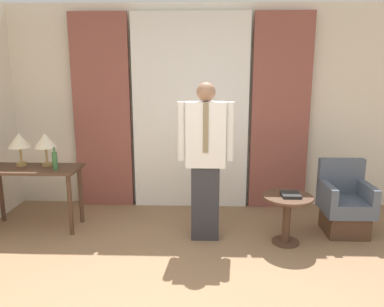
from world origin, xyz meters
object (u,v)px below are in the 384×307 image
Objects in this scene: desk at (32,178)px; side_table at (287,211)px; bottle_by_lamp at (55,160)px; armchair at (344,206)px; table_lamp_right at (45,141)px; table_lamp_left at (19,141)px; book at (291,195)px; person at (205,156)px.

desk is 2.06× the size of side_table.
bottle_by_lamp is 0.31× the size of armchair.
table_lamp_right is 3.55m from armchair.
bottle_by_lamp is at bearing -44.36° from table_lamp_right.
table_lamp_left is (-0.15, 0.09, 0.42)m from desk.
table_lamp_left is 1.89× the size of book.
person is 3.21× the size of side_table.
table_lamp_right is 0.23× the size of person.
bottle_by_lamp is 1.72m from person.
book is (3.09, -0.41, -0.48)m from table_lamp_left.
bottle_by_lamp is at bearing 174.46° from side_table.
book is (2.62, -0.26, -0.29)m from bottle_by_lamp.
table_lamp_right is at bearing 0.00° from table_lamp_left.
book is at bearing -155.48° from armchair.
table_lamp_left is at bearing 178.60° from armchair.
desk is 2.93m from side_table.
table_lamp_right is at bearing 171.56° from side_table.
book reaches higher than side_table.
desk is 4.36× the size of bottle_by_lamp.
desk is at bearing -149.24° from table_lamp_right.
side_table is at bearing -6.23° from desk.
person is (1.71, -0.16, 0.10)m from bottle_by_lamp.
side_table is (2.91, -0.32, -0.25)m from desk.
person is at bearing -5.19° from bottle_by_lamp.
table_lamp_left reaches higher than bottle_by_lamp.
desk is 0.46m from table_lamp_right.
table_lamp_right is 2.85m from book.
person is 2.07× the size of armchair.
desk is 2.95m from book.
person is at bearing -8.16° from table_lamp_left.
side_table is (-0.73, -0.32, 0.04)m from armchair.
bottle_by_lamp is at bearing -11.86° from desk.
armchair is 1.55× the size of side_table.
desk is 1.33× the size of armchair.
book is (-0.70, -0.32, 0.23)m from armchair.
side_table is (0.88, -0.10, -0.58)m from person.
person is 0.99m from book.
book is at bearing -7.61° from table_lamp_left.
armchair is at bearing 24.52° from book.
side_table is 0.19m from book.
person is at bearing -172.23° from armchair.
bottle_by_lamp is 2.65m from side_table.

